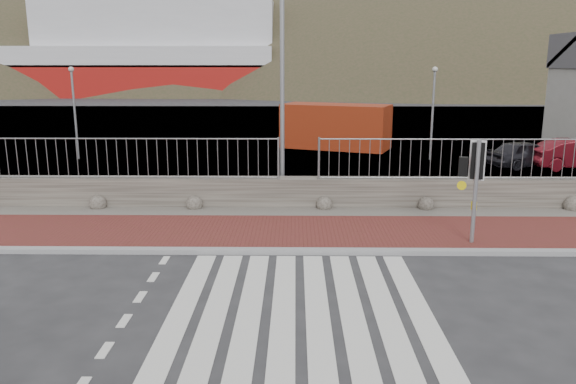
{
  "coord_description": "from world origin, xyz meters",
  "views": [
    {
      "loc": [
        -0.1,
        -9.26,
        4.29
      ],
      "look_at": [
        -0.26,
        3.0,
        1.46
      ],
      "focal_mm": 35.0,
      "sensor_mm": 36.0,
      "label": 1
    }
  ],
  "objects_px": {
    "ferry": "(113,54)",
    "car_b": "(576,154)",
    "traffic_signal_far": "(475,170)",
    "car_a": "(525,154)",
    "streetlight": "(287,60)",
    "shipping_container": "(336,126)"
  },
  "relations": [
    {
      "from": "traffic_signal_far",
      "to": "car_a",
      "type": "distance_m",
      "value": 11.81
    },
    {
      "from": "streetlight",
      "to": "shipping_container",
      "type": "height_order",
      "value": "streetlight"
    },
    {
      "from": "ferry",
      "to": "car_b",
      "type": "distance_m",
      "value": 65.28
    },
    {
      "from": "traffic_signal_far",
      "to": "streetlight",
      "type": "bearing_deg",
      "value": -31.12
    },
    {
      "from": "traffic_signal_far",
      "to": "car_b",
      "type": "xyz_separation_m",
      "value": [
        7.35,
        10.05,
        -1.23
      ]
    },
    {
      "from": "car_b",
      "to": "traffic_signal_far",
      "type": "bearing_deg",
      "value": 139.5
    },
    {
      "from": "streetlight",
      "to": "shipping_container",
      "type": "bearing_deg",
      "value": 78.2
    },
    {
      "from": "traffic_signal_far",
      "to": "streetlight",
      "type": "relative_size",
      "value": 0.33
    },
    {
      "from": "car_a",
      "to": "streetlight",
      "type": "bearing_deg",
      "value": 101.61
    },
    {
      "from": "traffic_signal_far",
      "to": "car_b",
      "type": "distance_m",
      "value": 12.51
    },
    {
      "from": "shipping_container",
      "to": "car_b",
      "type": "xyz_separation_m",
      "value": [
        9.5,
        -5.71,
        -0.5
      ]
    },
    {
      "from": "car_a",
      "to": "ferry",
      "type": "bearing_deg",
      "value": 12.86
    },
    {
      "from": "car_a",
      "to": "car_b",
      "type": "relative_size",
      "value": 0.89
    },
    {
      "from": "shipping_container",
      "to": "car_b",
      "type": "distance_m",
      "value": 11.09
    },
    {
      "from": "traffic_signal_far",
      "to": "car_a",
      "type": "xyz_separation_m",
      "value": [
        5.42,
        10.42,
        -1.28
      ]
    },
    {
      "from": "streetlight",
      "to": "car_a",
      "type": "xyz_separation_m",
      "value": [
        9.91,
        6.0,
        -3.81
      ]
    },
    {
      "from": "ferry",
      "to": "car_a",
      "type": "bearing_deg",
      "value": -57.57
    },
    {
      "from": "traffic_signal_far",
      "to": "car_a",
      "type": "height_order",
      "value": "traffic_signal_far"
    },
    {
      "from": "streetlight",
      "to": "shipping_container",
      "type": "xyz_separation_m",
      "value": [
        2.34,
        11.34,
        -3.26
      ]
    },
    {
      "from": "shipping_container",
      "to": "traffic_signal_far",
      "type": "bearing_deg",
      "value": -61.19
    },
    {
      "from": "traffic_signal_far",
      "to": "car_a",
      "type": "relative_size",
      "value": 0.77
    },
    {
      "from": "ferry",
      "to": "streetlight",
      "type": "bearing_deg",
      "value": -67.9
    }
  ]
}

